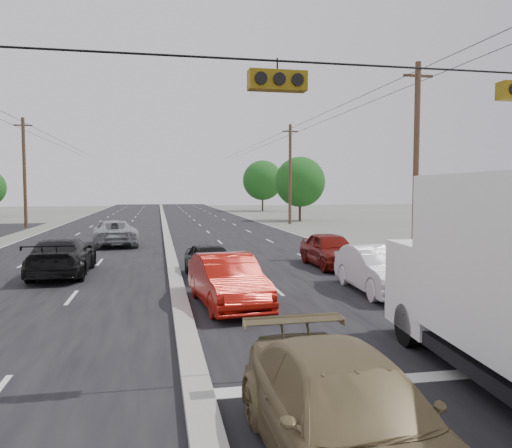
% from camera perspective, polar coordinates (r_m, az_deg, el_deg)
% --- Properties ---
extents(ground, '(200.00, 200.00, 0.00)m').
position_cam_1_polar(ground, '(9.49, -6.96, -17.84)').
color(ground, '#606356').
rests_on(ground, ground).
extents(road_surface, '(20.00, 160.00, 0.02)m').
position_cam_1_polar(road_surface, '(38.95, -10.20, -1.25)').
color(road_surface, black).
rests_on(road_surface, ground).
extents(center_median, '(0.50, 160.00, 0.20)m').
position_cam_1_polar(center_median, '(38.94, -10.20, -1.11)').
color(center_median, gray).
rests_on(center_median, ground).
extents(utility_pole_left_c, '(1.60, 0.30, 10.00)m').
position_cam_1_polar(utility_pole_left_c, '(50.24, -24.95, 5.43)').
color(utility_pole_left_c, '#422D1E').
rests_on(utility_pole_left_c, ground).
extents(utility_pole_right_b, '(1.60, 0.30, 10.00)m').
position_cam_1_polar(utility_pole_right_b, '(27.21, 17.84, 7.14)').
color(utility_pole_right_b, '#422D1E').
rests_on(utility_pole_right_b, ground).
extents(utility_pole_right_c, '(1.60, 0.30, 10.00)m').
position_cam_1_polar(utility_pole_right_c, '(50.54, 3.92, 5.79)').
color(utility_pole_right_c, '#422D1E').
rests_on(utility_pole_right_c, ground).
extents(traffic_signals, '(25.00, 0.30, 0.54)m').
position_cam_1_polar(traffic_signals, '(9.23, 1.81, 16.32)').
color(traffic_signals, black).
rests_on(traffic_signals, ground).
extents(tree_right_mid, '(5.60, 5.60, 7.14)m').
position_cam_1_polar(tree_right_mid, '(56.01, 5.06, 4.82)').
color(tree_right_mid, '#382619').
rests_on(tree_right_mid, ground).
extents(tree_right_far, '(6.40, 6.40, 8.16)m').
position_cam_1_polar(tree_right_far, '(80.53, 0.76, 5.02)').
color(tree_right_far, '#382619').
rests_on(tree_right_far, ground).
extents(tan_sedan, '(2.12, 4.98, 1.43)m').
position_cam_1_polar(tan_sedan, '(6.65, 10.44, -21.02)').
color(tan_sedan, olive).
rests_on(tan_sedan, ground).
extents(red_sedan, '(2.11, 4.83, 1.54)m').
position_cam_1_polar(red_sedan, '(15.06, -3.28, -6.54)').
color(red_sedan, '#A01209').
rests_on(red_sedan, ground).
extents(queue_car_a, '(2.13, 4.23, 1.38)m').
position_cam_1_polar(queue_car_a, '(19.84, -5.22, -4.23)').
color(queue_car_a, black).
rests_on(queue_car_a, ground).
extents(queue_car_b, '(1.89, 4.86, 1.58)m').
position_cam_1_polar(queue_car_b, '(17.46, 13.84, -5.13)').
color(queue_car_b, white).
rests_on(queue_car_b, ground).
extents(queue_car_d, '(1.94, 4.41, 1.26)m').
position_cam_1_polar(queue_car_d, '(16.70, 19.65, -6.22)').
color(queue_car_d, '#101351').
rests_on(queue_car_d, ground).
extents(queue_car_e, '(1.88, 4.57, 1.55)m').
position_cam_1_polar(queue_car_e, '(22.77, 8.49, -2.98)').
color(queue_car_e, maroon).
rests_on(queue_car_e, ground).
extents(oncoming_near, '(2.24, 5.44, 1.58)m').
position_cam_1_polar(oncoming_near, '(21.76, -21.27, -3.50)').
color(oncoming_near, black).
rests_on(oncoming_near, ground).
extents(oncoming_far, '(3.28, 5.95, 1.58)m').
position_cam_1_polar(oncoming_far, '(32.38, -15.88, -1.00)').
color(oncoming_far, '#95989C').
rests_on(oncoming_far, ground).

